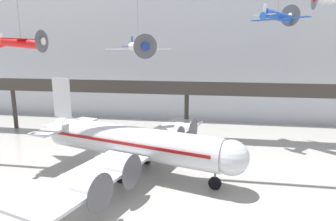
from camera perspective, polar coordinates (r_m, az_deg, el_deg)
name	(u,v)px	position (r m, az deg, el deg)	size (l,w,h in m)	color
ground_plane	(156,220)	(26.45, -2.25, -20.19)	(260.00, 260.00, 0.00)	#9E9B96
hangar_back_wall	(194,49)	(58.94, 4.92, 11.51)	(140.00, 3.00, 27.27)	silver
mezzanine_walkway	(186,91)	(46.02, 3.48, 3.74)	(110.00, 3.20, 9.13)	#38332D
airliner_silver_main	(131,142)	(34.14, -7.10, -6.00)	(26.31, 30.55, 10.41)	silver
suspended_plane_blue_trainer	(278,16)	(46.23, 20.17, 16.49)	(7.37, 7.28, 6.41)	#1E4CAD
suspended_plane_white_twin	(138,47)	(42.63, -5.70, 12.03)	(8.40, 7.58, 10.69)	silver
suspended_plane_red_highwing	(21,43)	(36.41, -26.16, 11.54)	(5.47, 6.69, 9.79)	red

